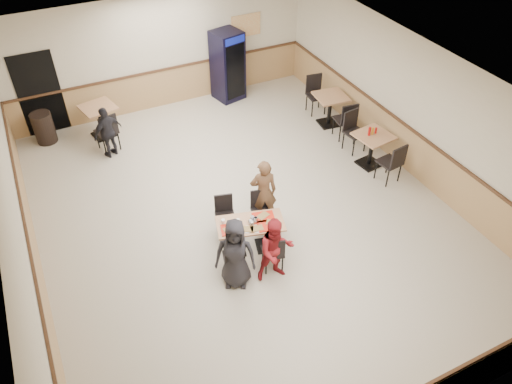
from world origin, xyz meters
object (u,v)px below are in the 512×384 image
main_table (250,232)px  diner_man_opposite (263,192)px  side_table_near (372,145)px  back_table (100,116)px  diner_woman_right (276,250)px  lone_diner (108,132)px  diner_woman_left (235,254)px  trash_bin (44,128)px  side_table_far (330,105)px  pepsi_cooler (228,66)px

main_table → diner_man_opposite: bearing=62.1°
side_table_near → back_table: back_table is taller
diner_woman_right → lone_diner: bearing=117.5°
diner_woman_right → lone_diner: 5.31m
diner_woman_left → trash_bin: (-2.36, 6.12, -0.33)m
lone_diner → side_table_far: bearing=144.3°
pepsi_cooler → main_table: bearing=-122.6°
main_table → back_table: size_ratio=1.47×
main_table → pepsi_cooler: pepsi_cooler is taller
diner_woman_right → pepsi_cooler: (1.88, 6.34, 0.28)m
lone_diner → diner_woman_right: bearing=84.8°
diner_woman_right → side_table_near: 4.07m
diner_woman_left → pepsi_cooler: size_ratio=0.76×
side_table_far → pepsi_cooler: 3.01m
side_table_near → pepsi_cooler: size_ratio=0.45×
lone_diner → side_table_near: 6.06m
diner_woman_left → pepsi_cooler: pepsi_cooler is taller
main_table → side_table_far: side_table_far is taller
diner_woman_left → side_table_far: size_ratio=1.71×
side_table_far → back_table: size_ratio=0.91×
diner_woman_left → diner_woman_right: size_ratio=1.08×
lone_diner → side_table_near: bearing=126.1°
diner_man_opposite → side_table_near: (3.06, 0.59, -0.19)m
back_table → side_table_far: bearing=-20.7°
side_table_near → trash_bin: (-6.57, 4.28, -0.15)m
diner_man_opposite → trash_bin: (-3.52, 4.87, -0.34)m
main_table → diner_woman_left: bearing=-117.9°
side_table_near → diner_woman_left: bearing=-156.4°
main_table → diner_woman_right: 0.84m
diner_woman_left → diner_woman_right: bearing=13.5°
diner_woman_left → trash_bin: size_ratio=1.86×
trash_bin → diner_man_opposite: bearing=-54.2°
diner_woman_right → pepsi_cooler: size_ratio=0.70×
side_table_far → diner_man_opposite: bearing=-141.6°
diner_man_opposite → back_table: (-2.21, 4.52, -0.18)m
diner_man_opposite → lone_diner: diner_man_opposite is taller
back_table → pepsi_cooler: 3.65m
side_table_near → main_table: bearing=-161.5°
diner_woman_right → diner_man_opposite: 1.51m
lone_diner → pepsi_cooler: size_ratio=0.67×
side_table_near → trash_bin: 7.84m
lone_diner → side_table_near: (5.26, -3.00, -0.10)m
side_table_far → back_table: back_table is taller
diner_man_opposite → pepsi_cooler: 5.12m
main_table → side_table_near: bearing=33.6°
pepsi_cooler → trash_bin: pepsi_cooler is taller
pepsi_cooler → trash_bin: 4.95m
diner_man_opposite → trash_bin: 6.02m
diner_man_opposite → side_table_far: diner_man_opposite is taller
back_table → main_table: bearing=-72.4°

